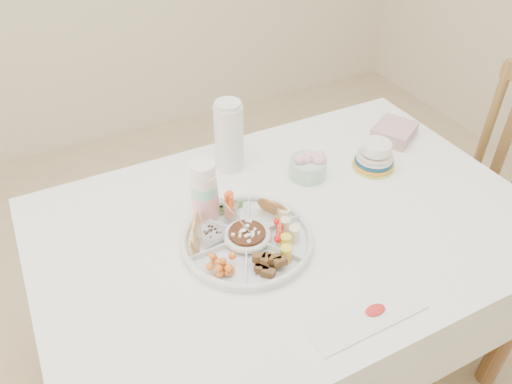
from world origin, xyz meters
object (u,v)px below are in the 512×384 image
dining_table (286,301)px  thermos (229,135)px  plate_stack (375,156)px  party_tray (247,238)px  chair (493,212)px

dining_table → thermos: 0.62m
dining_table → plate_stack: bearing=15.9°
dining_table → thermos: size_ratio=5.91×
dining_table → party_tray: (-0.16, -0.02, 0.40)m
party_tray → plate_stack: (0.56, 0.14, 0.02)m
chair → thermos: chair is taller
thermos → plate_stack: thermos is taller
dining_table → party_tray: 0.43m
plate_stack → dining_table: bearing=-164.1°
dining_table → thermos: thermos is taller
dining_table → chair: chair is taller
chair → party_tray: 1.07m
plate_stack → chair: bearing=-22.7°
chair → plate_stack: 0.59m
chair → thermos: size_ratio=4.01×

